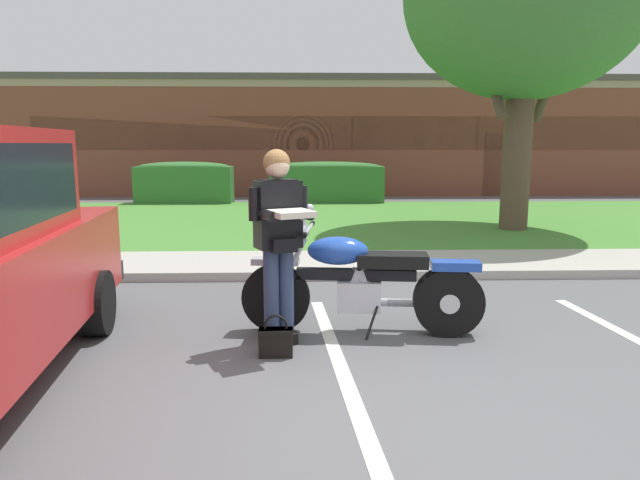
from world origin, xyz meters
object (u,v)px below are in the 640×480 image
at_px(rider_person, 279,231).
at_px(hedge_left, 185,182).
at_px(motorcycle, 370,282).
at_px(brick_building, 343,137).
at_px(handbag, 276,340).
at_px(hedge_center_left, 326,182).

xyz_separation_m(rider_person, hedge_left, (-3.23, 11.73, -0.36)).
bearing_deg(motorcycle, hedge_left, 109.43).
distance_m(motorcycle, brick_building, 18.55).
xyz_separation_m(motorcycle, hedge_left, (-4.05, 11.48, 0.16)).
xyz_separation_m(motorcycle, brick_building, (1.02, 18.46, 1.52)).
bearing_deg(hedge_left, handbag, -75.12).
distance_m(handbag, brick_building, 19.21).
bearing_deg(motorcycle, rider_person, -163.39).
bearing_deg(motorcycle, handbag, -145.96).
height_order(motorcycle, rider_person, rider_person).
xyz_separation_m(handbag, hedge_left, (-3.20, 12.05, 0.51)).
xyz_separation_m(rider_person, brick_building, (1.84, 18.70, 1.00)).
distance_m(rider_person, hedge_left, 12.17).
distance_m(rider_person, hedge_center_left, 11.76).
relative_size(hedge_left, brick_building, 0.11).
bearing_deg(hedge_center_left, rider_person, -94.37).
relative_size(hedge_center_left, brick_building, 0.13).
xyz_separation_m(hedge_left, brick_building, (5.07, 6.98, 1.35)).
distance_m(hedge_left, hedge_center_left, 4.12).
relative_size(motorcycle, hedge_left, 0.81).
xyz_separation_m(hedge_center_left, brick_building, (0.95, 6.98, 1.35)).
height_order(motorcycle, hedge_center_left, motorcycle).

